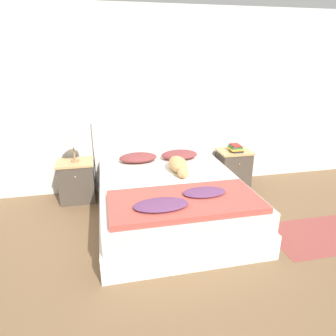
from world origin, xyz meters
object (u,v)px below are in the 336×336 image
at_px(nightstand_right, 233,168).
at_px(pillow_right, 179,155).
at_px(nightstand_left, 77,181).
at_px(bed, 172,201).
at_px(table_lamp, 73,142).
at_px(dog, 179,165).
at_px(pillow_left, 138,158).
at_px(book_stack, 236,148).

xyz_separation_m(nightstand_right, pillow_right, (-0.86, 0.00, 0.28)).
bearing_deg(nightstand_left, bed, -34.52).
bearing_deg(table_lamp, dog, -21.29).
distance_m(nightstand_left, pillow_right, 1.49).
bearing_deg(dog, pillow_left, 132.91).
relative_size(pillow_right, dog, 0.85).
bearing_deg(table_lamp, nightstand_left, -90.00).
relative_size(nightstand_right, table_lamp, 1.66).
height_order(bed, nightstand_left, nightstand_left).
xyz_separation_m(dog, table_lamp, (-1.32, 0.51, 0.25)).
height_order(bed, dog, dog).
xyz_separation_m(nightstand_right, book_stack, (-0.00, -0.03, 0.34)).
distance_m(bed, book_stack, 1.44).
bearing_deg(book_stack, nightstand_left, 179.31).
bearing_deg(nightstand_left, pillow_left, 0.24).
relative_size(pillow_left, pillow_right, 1.00).
xyz_separation_m(nightstand_left, pillow_left, (0.86, 0.00, 0.28)).
distance_m(bed, pillow_right, 0.91).
bearing_deg(bed, book_stack, 33.60).
distance_m(nightstand_left, dog, 1.44).
height_order(pillow_right, dog, dog).
height_order(nightstand_right, table_lamp, table_lamp).
bearing_deg(table_lamp, book_stack, -1.19).
xyz_separation_m(nightstand_right, table_lamp, (-2.32, 0.02, 0.56)).
height_order(book_stack, table_lamp, table_lamp).
height_order(pillow_left, table_lamp, table_lamp).
xyz_separation_m(pillow_right, table_lamp, (-1.46, 0.02, 0.28)).
bearing_deg(bed, nightstand_right, 34.52).
xyz_separation_m(nightstand_left, pillow_right, (1.46, 0.00, 0.28)).
height_order(bed, pillow_right, pillow_right).
relative_size(nightstand_right, book_stack, 2.69).
height_order(nightstand_right, pillow_right, pillow_right).
distance_m(pillow_right, dog, 0.52).
distance_m(nightstand_left, nightstand_right, 2.32).
distance_m(nightstand_right, pillow_right, 0.90).
height_order(nightstand_left, pillow_left, pillow_left).
relative_size(bed, book_stack, 9.54).
relative_size(nightstand_left, book_stack, 2.69).
xyz_separation_m(bed, book_stack, (1.16, 0.77, 0.37)).
relative_size(nightstand_left, pillow_right, 1.07).
relative_size(nightstand_right, dog, 0.92).
distance_m(dog, book_stack, 1.10).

